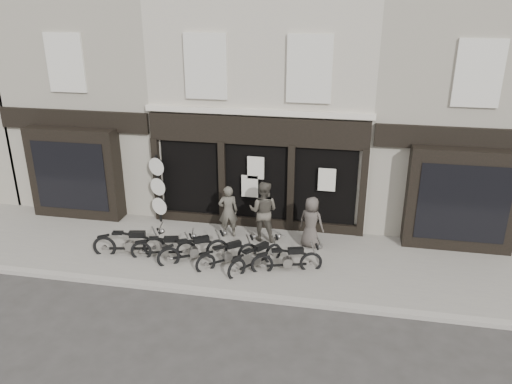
% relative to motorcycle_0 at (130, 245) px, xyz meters
% --- Properties ---
extents(ground_plane, '(90.00, 90.00, 0.00)m').
position_rel_motorcycle_0_xyz_m(ground_plane, '(3.36, -0.24, -0.42)').
color(ground_plane, '#2D2B28').
rests_on(ground_plane, ground).
extents(pavement, '(30.00, 4.20, 0.12)m').
position_rel_motorcycle_0_xyz_m(pavement, '(3.36, 0.66, -0.36)').
color(pavement, slate).
rests_on(pavement, ground_plane).
extents(kerb, '(30.00, 0.25, 0.13)m').
position_rel_motorcycle_0_xyz_m(kerb, '(3.36, -1.49, -0.36)').
color(kerb, gray).
rests_on(kerb, ground_plane).
extents(central_building, '(7.30, 6.22, 8.34)m').
position_rel_motorcycle_0_xyz_m(central_building, '(3.36, 5.71, 3.66)').
color(central_building, '#A49F8C').
rests_on(central_building, ground).
extents(neighbour_left, '(5.60, 6.73, 8.34)m').
position_rel_motorcycle_0_xyz_m(neighbour_left, '(-2.99, 5.65, 3.62)').
color(neighbour_left, gray).
rests_on(neighbour_left, ground).
extents(neighbour_right, '(5.60, 6.73, 8.34)m').
position_rel_motorcycle_0_xyz_m(neighbour_right, '(9.71, 5.65, 3.62)').
color(neighbour_right, gray).
rests_on(neighbour_right, ground).
extents(motorcycle_0, '(2.20, 0.72, 1.06)m').
position_rel_motorcycle_0_xyz_m(motorcycle_0, '(0.00, 0.00, 0.00)').
color(motorcycle_0, black).
rests_on(motorcycle_0, ground).
extents(motorcycle_1, '(1.96, 0.72, 0.95)m').
position_rel_motorcycle_0_xyz_m(motorcycle_1, '(1.08, 0.03, -0.04)').
color(motorcycle_1, black).
rests_on(motorcycle_1, ground).
extents(motorcycle_2, '(1.93, 1.33, 1.03)m').
position_rel_motorcycle_0_xyz_m(motorcycle_2, '(2.00, 0.00, -0.01)').
color(motorcycle_2, black).
rests_on(motorcycle_2, ground).
extents(motorcycle_3, '(1.64, 1.45, 0.94)m').
position_rel_motorcycle_0_xyz_m(motorcycle_3, '(3.03, -0.03, -0.05)').
color(motorcycle_3, black).
rests_on(motorcycle_3, ground).
extents(motorcycle_4, '(1.43, 1.72, 0.97)m').
position_rel_motorcycle_0_xyz_m(motorcycle_4, '(3.88, -0.06, -0.04)').
color(motorcycle_4, black).
rests_on(motorcycle_4, ground).
extents(motorcycle_5, '(2.01, 0.86, 0.99)m').
position_rel_motorcycle_0_xyz_m(motorcycle_5, '(4.79, -0.04, -0.03)').
color(motorcycle_5, black).
rests_on(motorcycle_5, ground).
extents(man_left, '(0.73, 0.59, 1.73)m').
position_rel_motorcycle_0_xyz_m(man_left, '(2.61, 1.78, 0.56)').
color(man_left, '#46433A').
rests_on(man_left, pavement).
extents(man_centre, '(1.01, 0.82, 1.96)m').
position_rel_motorcycle_0_xyz_m(man_centre, '(3.76, 1.77, 0.68)').
color(man_centre, '#474239').
rests_on(man_centre, pavement).
extents(man_right, '(0.93, 0.76, 1.64)m').
position_rel_motorcycle_0_xyz_m(man_right, '(5.30, 1.56, 0.52)').
color(man_right, '#423B37').
rests_on(man_right, pavement).
extents(advert_sign_post, '(0.60, 0.40, 2.53)m').
position_rel_motorcycle_0_xyz_m(advert_sign_post, '(0.04, 2.38, 0.81)').
color(advert_sign_post, black).
rests_on(advert_sign_post, ground).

